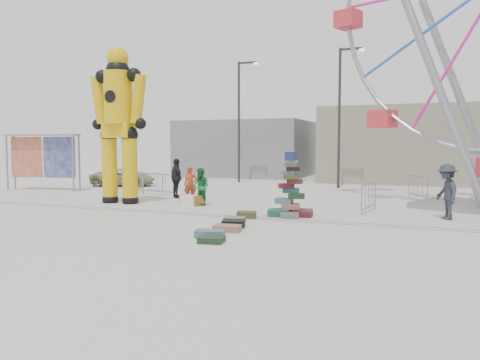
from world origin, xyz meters
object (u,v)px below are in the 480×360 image
at_px(lamp_post_right, 341,110).
at_px(barricade_wheel_back, 418,188).
at_px(barricade_dummy_c, 158,184).
at_px(banner_scaffold, 42,148).
at_px(barricade_wheel_front, 369,197).
at_px(barricade_dummy_a, 124,182).
at_px(crash_test_dummy, 119,119).
at_px(pedestrian_black, 177,178).
at_px(steamer_trunk, 191,200).
at_px(pedestrian_grey, 447,192).
at_px(pedestrian_red, 190,185).
at_px(suitcase_tower, 290,198).
at_px(pedestrian_green, 201,187).
at_px(barricade_dummy_b, 147,183).
at_px(lamp_post_left, 240,115).
at_px(parked_suv, 123,177).

distance_m(lamp_post_right, barricade_wheel_back, 7.22).
bearing_deg(lamp_post_right, barricade_dummy_c, -138.18).
distance_m(banner_scaffold, barricade_wheel_front, 17.80).
relative_size(lamp_post_right, barricade_dummy_a, 4.00).
bearing_deg(barricade_wheel_front, crash_test_dummy, 104.71).
bearing_deg(pedestrian_black, steamer_trunk, 169.12).
xyz_separation_m(steamer_trunk, barricade_wheel_back, (8.73, 5.72, 0.34)).
height_order(pedestrian_black, pedestrian_grey, pedestrian_grey).
height_order(pedestrian_red, pedestrian_grey, pedestrian_grey).
bearing_deg(barricade_dummy_c, barricade_dummy_a, 174.94).
bearing_deg(suitcase_tower, pedestrian_black, 141.69).
bearing_deg(pedestrian_green, steamer_trunk, -157.71).
xyz_separation_m(suitcase_tower, crash_test_dummy, (-7.79, 0.81, 2.96)).
height_order(barricade_wheel_front, pedestrian_green, pedestrian_green).
bearing_deg(pedestrian_grey, suitcase_tower, -98.30).
distance_m(crash_test_dummy, banner_scaffold, 8.10).
bearing_deg(barricade_dummy_c, pedestrian_red, -25.30).
relative_size(crash_test_dummy, pedestrian_red, 4.39).
relative_size(lamp_post_right, pedestrian_black, 4.28).
relative_size(lamp_post_right, suitcase_tower, 3.53).
bearing_deg(barricade_dummy_a, barricade_wheel_back, -8.42).
bearing_deg(lamp_post_right, barricade_wheel_front, -74.16).
xyz_separation_m(pedestrian_black, pedestrian_grey, (11.59, -2.23, 0.00)).
xyz_separation_m(banner_scaffold, barricade_dummy_b, (6.28, 0.62, -1.77)).
relative_size(crash_test_dummy, pedestrian_green, 4.38).
distance_m(suitcase_tower, banner_scaffold, 15.74).
xyz_separation_m(suitcase_tower, barricade_wheel_front, (2.46, 2.03, -0.08)).
relative_size(suitcase_tower, pedestrian_red, 1.46).
bearing_deg(barricade_dummy_a, lamp_post_left, 51.38).
height_order(barricade_dummy_a, barricade_dummy_b, same).
bearing_deg(pedestrian_black, crash_test_dummy, 101.59).
bearing_deg(lamp_post_right, pedestrian_green, -112.02).
xyz_separation_m(steamer_trunk, barricade_dummy_c, (-3.41, 2.97, 0.34)).
bearing_deg(barricade_dummy_a, barricade_dummy_b, -27.80).
relative_size(lamp_post_right, steamer_trunk, 8.96).
bearing_deg(pedestrian_red, barricade_wheel_back, -5.52).
height_order(banner_scaffold, parked_suv, banner_scaffold).
bearing_deg(pedestrian_grey, crash_test_dummy, -109.89).
xyz_separation_m(banner_scaffold, parked_suv, (2.40, 3.93, -1.79)).
relative_size(steamer_trunk, parked_suv, 0.23).
bearing_deg(parked_suv, crash_test_dummy, -162.54).
xyz_separation_m(barricade_dummy_b, pedestrian_grey, (13.95, -3.38, 0.39)).
bearing_deg(pedestrian_grey, lamp_post_right, -174.13).
xyz_separation_m(barricade_dummy_b, barricade_wheel_front, (11.32, -2.56, 0.00)).
bearing_deg(suitcase_tower, barricade_wheel_back, 49.10).
height_order(barricade_dummy_a, pedestrian_grey, pedestrian_grey).
xyz_separation_m(suitcase_tower, barricade_wheel_back, (4.12, 7.01, -0.08)).
xyz_separation_m(lamp_post_right, suitcase_tower, (0.16, -11.28, -3.85)).
distance_m(lamp_post_left, barricade_dummy_a, 9.84).
bearing_deg(lamp_post_right, pedestrian_red, -118.63).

